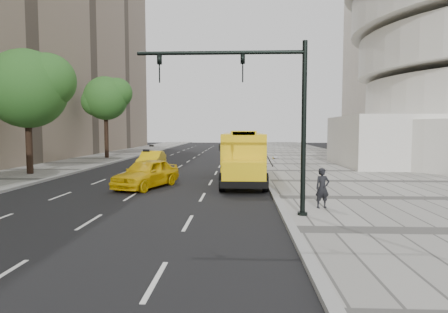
{
  "coord_description": "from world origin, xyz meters",
  "views": [
    {
      "loc": [
        4.33,
        -22.8,
        3.27
      ],
      "look_at": [
        3.5,
        -4.0,
        1.9
      ],
      "focal_mm": 30.0,
      "sensor_mm": 36.0,
      "label": 1
    }
  ],
  "objects_px": {
    "taxi_far": "(152,160)",
    "traffic_signal": "(265,106)",
    "tree_c": "(106,98)",
    "school_bus": "(243,152)",
    "pedestrian": "(322,188)",
    "taxi_near": "(147,173)",
    "tree_b": "(28,88)"
  },
  "relations": [
    {
      "from": "taxi_far",
      "to": "traffic_signal",
      "type": "distance_m",
      "value": 18.69
    },
    {
      "from": "tree_c",
      "to": "school_bus",
      "type": "distance_m",
      "value": 22.74
    },
    {
      "from": "taxi_far",
      "to": "pedestrian",
      "type": "distance_m",
      "value": 18.51
    },
    {
      "from": "tree_c",
      "to": "traffic_signal",
      "type": "relative_size",
      "value": 1.42
    },
    {
      "from": "tree_c",
      "to": "school_bus",
      "type": "height_order",
      "value": "tree_c"
    },
    {
      "from": "taxi_near",
      "to": "pedestrian",
      "type": "distance_m",
      "value": 10.27
    },
    {
      "from": "tree_b",
      "to": "tree_c",
      "type": "distance_m",
      "value": 15.21
    },
    {
      "from": "taxi_near",
      "to": "pedestrian",
      "type": "xyz_separation_m",
      "value": [
        8.5,
        -5.76,
        0.14
      ]
    },
    {
      "from": "pedestrian",
      "to": "traffic_signal",
      "type": "bearing_deg",
      "value": -165.68
    },
    {
      "from": "taxi_far",
      "to": "pedestrian",
      "type": "bearing_deg",
      "value": -56.85
    },
    {
      "from": "tree_b",
      "to": "traffic_signal",
      "type": "xyz_separation_m",
      "value": [
        15.59,
        -12.01,
        -2.03
      ]
    },
    {
      "from": "tree_b",
      "to": "pedestrian",
      "type": "bearing_deg",
      "value": -30.91
    },
    {
      "from": "tree_b",
      "to": "pedestrian",
      "type": "distance_m",
      "value": 21.58
    },
    {
      "from": "tree_b",
      "to": "traffic_signal",
      "type": "distance_m",
      "value": 19.79
    },
    {
      "from": "tree_b",
      "to": "tree_c",
      "type": "xyz_separation_m",
      "value": [
        -0.01,
        15.2,
        0.58
      ]
    },
    {
      "from": "tree_b",
      "to": "taxi_near",
      "type": "bearing_deg",
      "value": -27.85
    },
    {
      "from": "tree_c",
      "to": "pedestrian",
      "type": "distance_m",
      "value": 32.11
    },
    {
      "from": "taxi_far",
      "to": "pedestrian",
      "type": "height_order",
      "value": "pedestrian"
    },
    {
      "from": "tree_b",
      "to": "taxi_near",
      "type": "xyz_separation_m",
      "value": [
        9.48,
        -5.01,
        -5.32
      ]
    },
    {
      "from": "school_bus",
      "to": "pedestrian",
      "type": "distance_m",
      "value": 10.04
    },
    {
      "from": "tree_b",
      "to": "tree_c",
      "type": "bearing_deg",
      "value": 90.05
    },
    {
      "from": "tree_c",
      "to": "school_bus",
      "type": "relative_size",
      "value": 0.78
    },
    {
      "from": "tree_c",
      "to": "tree_b",
      "type": "bearing_deg",
      "value": -89.95
    },
    {
      "from": "pedestrian",
      "to": "taxi_far",
      "type": "bearing_deg",
      "value": 111.13
    },
    {
      "from": "taxi_near",
      "to": "traffic_signal",
      "type": "relative_size",
      "value": 0.74
    },
    {
      "from": "taxi_near",
      "to": "traffic_signal",
      "type": "xyz_separation_m",
      "value": [
        6.11,
        -7.01,
        3.28
      ]
    },
    {
      "from": "taxi_far",
      "to": "tree_c",
      "type": "bearing_deg",
      "value": 123.74
    },
    {
      "from": "tree_b",
      "to": "taxi_near",
      "type": "height_order",
      "value": "tree_b"
    },
    {
      "from": "taxi_near",
      "to": "pedestrian",
      "type": "height_order",
      "value": "pedestrian"
    },
    {
      "from": "school_bus",
      "to": "taxi_near",
      "type": "xyz_separation_m",
      "value": [
        -5.42,
        -3.77,
        -0.96
      ]
    },
    {
      "from": "taxi_near",
      "to": "taxi_far",
      "type": "bearing_deg",
      "value": 121.06
    },
    {
      "from": "school_bus",
      "to": "taxi_near",
      "type": "distance_m",
      "value": 6.67
    }
  ]
}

